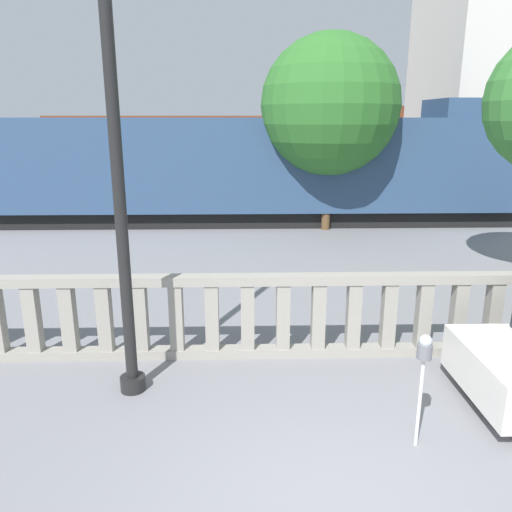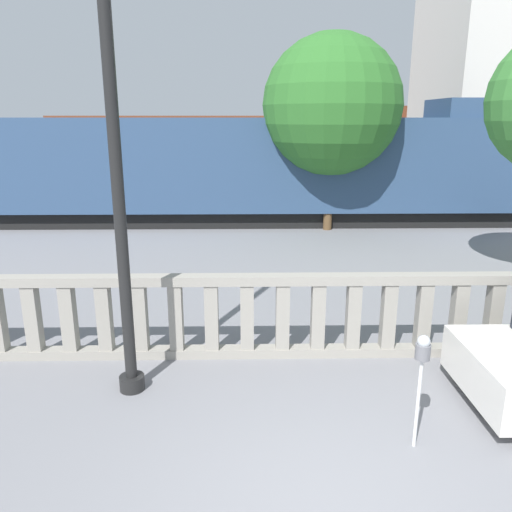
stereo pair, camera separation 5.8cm
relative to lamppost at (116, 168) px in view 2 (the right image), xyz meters
The scene contains 6 objects.
balustrade 3.45m from the lamppost, 22.05° to the left, with size 14.20×0.24×1.31m.
lamppost is the anchor object (origin of this frame).
parking_meter 4.12m from the lamppost, 20.36° to the right, with size 0.16×0.16×1.34m.
train_near 11.49m from the lamppost, 101.93° to the left, with size 26.99×2.72×4.16m.
train_far 27.51m from the lamppost, 86.34° to the left, with size 25.01×2.83×4.30m.
tree_left 10.90m from the lamppost, 67.15° to the left, with size 4.31×4.31×6.09m.
Camera 2 is at (-0.80, -3.72, 3.55)m, focal length 35.00 mm.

